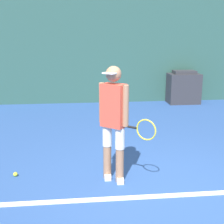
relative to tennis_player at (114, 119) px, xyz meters
name	(u,v)px	position (x,y,z in m)	size (l,w,h in m)	color
ground_plane	(156,190)	(0.55, -0.39, -0.95)	(24.00, 24.00, 0.00)	#2D5193
back_wall	(112,51)	(0.55, 5.49, 0.65)	(24.00, 0.10, 3.20)	#2D564C
court_baseline	(159,196)	(0.55, -0.56, -0.95)	(21.60, 0.10, 0.01)	white
tennis_player	(114,119)	(0.00, 0.00, 0.00)	(0.73, 0.62, 1.71)	#A37556
tennis_ball	(15,174)	(-1.50, 0.28, -0.92)	(0.07, 0.07, 0.07)	#D1E533
covered_chair	(184,88)	(2.77, 5.09, -0.46)	(0.97, 0.61, 1.03)	#333338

